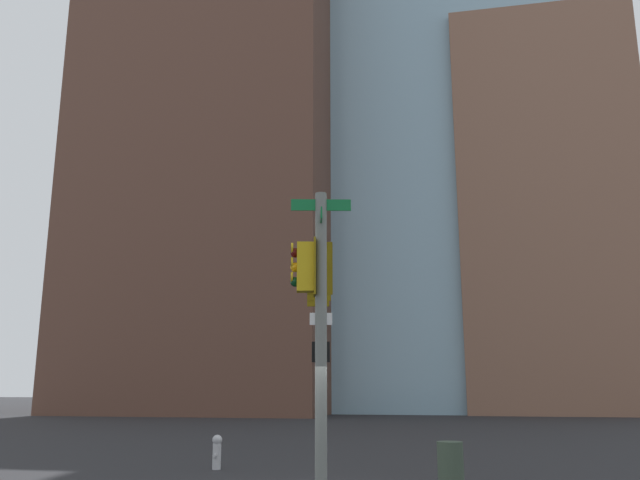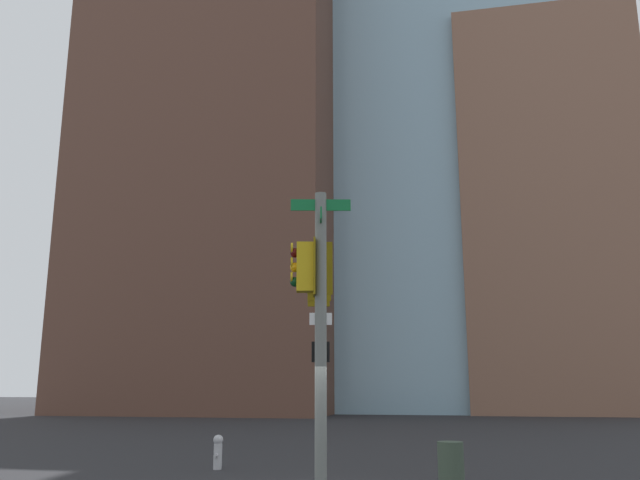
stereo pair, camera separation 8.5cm
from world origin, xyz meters
name	(u,v)px [view 2 (the right image)]	position (x,y,z in m)	size (l,w,h in m)	color
signal_pole_assembly	(318,293)	(-0.67, 0.10, 4.11)	(4.28, 1.55, 6.04)	slate
fire_hydrant	(218,451)	(-3.81, -3.25, 0.47)	(0.34, 0.26, 0.87)	#B2B2B7
litter_bin	(451,465)	(-1.86, 2.78, 0.47)	(0.56, 0.56, 0.95)	#384738
building_brick_nearside	(242,168)	(-44.38, -16.91, 22.80)	(27.96, 20.84, 45.60)	brown
building_brick_midblock	(249,243)	(-41.98, -15.22, 14.77)	(21.55, 15.95, 29.55)	#4C3328
building_brick_farside	(538,231)	(-48.51, 10.68, 16.12)	(23.95, 14.13, 32.25)	#845B47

